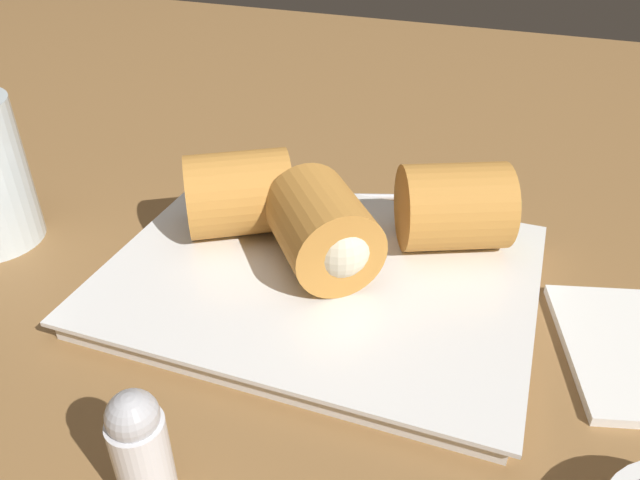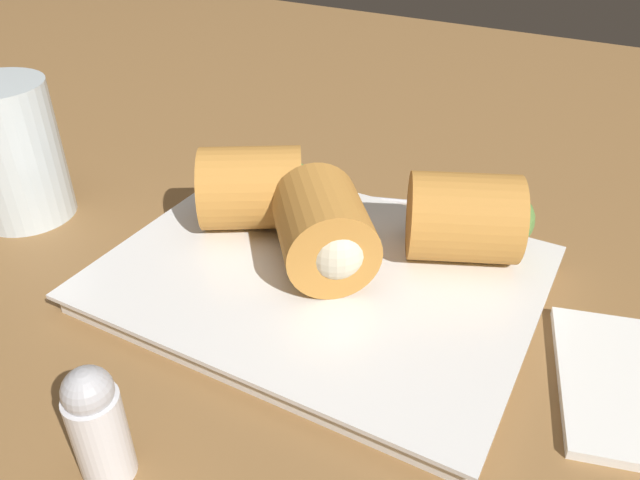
% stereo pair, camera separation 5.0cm
% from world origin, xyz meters
% --- Properties ---
extents(table_surface, '(1.80, 1.40, 0.02)m').
position_xyz_m(table_surface, '(0.00, 0.00, 0.01)').
color(table_surface, olive).
rests_on(table_surface, ground).
extents(serving_plate, '(0.27, 0.21, 0.01)m').
position_xyz_m(serving_plate, '(-0.01, -0.01, 0.03)').
color(serving_plate, white).
rests_on(serving_plate, table_surface).
extents(roll_front_left, '(0.09, 0.09, 0.06)m').
position_xyz_m(roll_front_left, '(-0.01, -0.01, 0.06)').
color(roll_front_left, '#C68438').
rests_on(roll_front_left, serving_plate).
extents(roll_front_right, '(0.09, 0.08, 0.06)m').
position_xyz_m(roll_front_right, '(-0.08, -0.07, 0.06)').
color(roll_front_right, '#C68438').
rests_on(roll_front_right, serving_plate).
extents(roll_back_left, '(0.09, 0.09, 0.06)m').
position_xyz_m(roll_back_left, '(0.06, -0.04, 0.06)').
color(roll_back_left, '#C68438').
rests_on(roll_back_left, serving_plate).
extents(spoon, '(0.16, 0.07, 0.01)m').
position_xyz_m(spoon, '(-0.07, -0.16, 0.03)').
color(spoon, silver).
rests_on(spoon, table_surface).
extents(salt_shaker, '(0.03, 0.03, 0.07)m').
position_xyz_m(salt_shaker, '(0.01, 0.16, 0.05)').
color(salt_shaker, silver).
rests_on(salt_shaker, table_surface).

